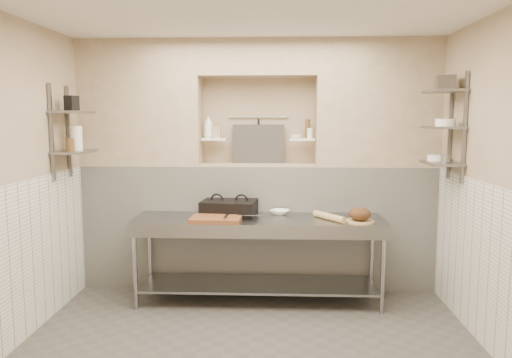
# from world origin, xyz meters

# --- Properties ---
(wall_right) EXTENTS (0.10, 3.90, 2.80)m
(wall_right) POSITION_xyz_m (2.05, 0.00, 1.40)
(wall_right) COLOR tan
(wall_right) RESTS_ON ground
(wall_back) EXTENTS (4.00, 0.10, 2.80)m
(wall_back) POSITION_xyz_m (0.00, 2.00, 1.40)
(wall_back) COLOR tan
(wall_back) RESTS_ON ground
(wall_front) EXTENTS (4.00, 0.10, 2.80)m
(wall_front) POSITION_xyz_m (0.00, -2.00, 1.40)
(wall_front) COLOR tan
(wall_front) RESTS_ON ground
(backwall_lower) EXTENTS (4.00, 0.40, 1.40)m
(backwall_lower) POSITION_xyz_m (0.00, 1.75, 0.70)
(backwall_lower) COLOR silver
(backwall_lower) RESTS_ON floor
(alcove_sill) EXTENTS (1.30, 0.40, 0.02)m
(alcove_sill) POSITION_xyz_m (0.00, 1.75, 1.41)
(alcove_sill) COLOR tan
(alcove_sill) RESTS_ON backwall_lower
(backwall_pillar_left) EXTENTS (1.35, 0.40, 1.40)m
(backwall_pillar_left) POSITION_xyz_m (-1.33, 1.75, 2.10)
(backwall_pillar_left) COLOR tan
(backwall_pillar_left) RESTS_ON backwall_lower
(backwall_pillar_right) EXTENTS (1.35, 0.40, 1.40)m
(backwall_pillar_right) POSITION_xyz_m (1.33, 1.75, 2.10)
(backwall_pillar_right) COLOR tan
(backwall_pillar_right) RESTS_ON backwall_lower
(backwall_header) EXTENTS (1.30, 0.40, 0.40)m
(backwall_header) POSITION_xyz_m (0.00, 1.75, 2.60)
(backwall_header) COLOR tan
(backwall_header) RESTS_ON backwall_lower
(wainscot_left) EXTENTS (0.02, 3.90, 1.40)m
(wainscot_left) POSITION_xyz_m (-1.99, 0.00, 0.70)
(wainscot_left) COLOR silver
(wainscot_left) RESTS_ON floor
(wainscot_right) EXTENTS (0.02, 3.90, 1.40)m
(wainscot_right) POSITION_xyz_m (1.99, 0.00, 0.70)
(wainscot_right) COLOR silver
(wainscot_right) RESTS_ON floor
(alcove_shelf_left) EXTENTS (0.28, 0.16, 0.02)m
(alcove_shelf_left) POSITION_xyz_m (-0.50, 1.75, 1.70)
(alcove_shelf_left) COLOR white
(alcove_shelf_left) RESTS_ON backwall_lower
(alcove_shelf_right) EXTENTS (0.28, 0.16, 0.02)m
(alcove_shelf_right) POSITION_xyz_m (0.50, 1.75, 1.70)
(alcove_shelf_right) COLOR white
(alcove_shelf_right) RESTS_ON backwall_lower
(utensil_rail) EXTENTS (0.70, 0.02, 0.02)m
(utensil_rail) POSITION_xyz_m (0.00, 1.92, 1.95)
(utensil_rail) COLOR gray
(utensil_rail) RESTS_ON wall_back
(hanging_steel) EXTENTS (0.02, 0.02, 0.30)m
(hanging_steel) POSITION_xyz_m (0.00, 1.90, 1.78)
(hanging_steel) COLOR black
(hanging_steel) RESTS_ON utensil_rail
(splash_panel) EXTENTS (0.60, 0.08, 0.45)m
(splash_panel) POSITION_xyz_m (0.00, 1.85, 1.64)
(splash_panel) COLOR #383330
(splash_panel) RESTS_ON alcove_sill
(shelf_rail_left_a) EXTENTS (0.03, 0.03, 0.95)m
(shelf_rail_left_a) POSITION_xyz_m (-1.98, 1.25, 1.80)
(shelf_rail_left_a) COLOR slate
(shelf_rail_left_a) RESTS_ON wall_left
(shelf_rail_left_b) EXTENTS (0.03, 0.03, 0.95)m
(shelf_rail_left_b) POSITION_xyz_m (-1.98, 0.85, 1.80)
(shelf_rail_left_b) COLOR slate
(shelf_rail_left_b) RESTS_ON wall_left
(wall_shelf_left_lower) EXTENTS (0.30, 0.50, 0.02)m
(wall_shelf_left_lower) POSITION_xyz_m (-1.84, 1.05, 1.60)
(wall_shelf_left_lower) COLOR slate
(wall_shelf_left_lower) RESTS_ON wall_left
(wall_shelf_left_upper) EXTENTS (0.30, 0.50, 0.03)m
(wall_shelf_left_upper) POSITION_xyz_m (-1.84, 1.05, 2.00)
(wall_shelf_left_upper) COLOR slate
(wall_shelf_left_upper) RESTS_ON wall_left
(shelf_rail_right_a) EXTENTS (0.03, 0.03, 1.05)m
(shelf_rail_right_a) POSITION_xyz_m (1.98, 1.25, 1.85)
(shelf_rail_right_a) COLOR slate
(shelf_rail_right_a) RESTS_ON wall_right
(shelf_rail_right_b) EXTENTS (0.03, 0.03, 1.05)m
(shelf_rail_right_b) POSITION_xyz_m (1.98, 0.85, 1.85)
(shelf_rail_right_b) COLOR slate
(shelf_rail_right_b) RESTS_ON wall_right
(wall_shelf_right_lower) EXTENTS (0.30, 0.50, 0.02)m
(wall_shelf_right_lower) POSITION_xyz_m (1.84, 1.05, 1.50)
(wall_shelf_right_lower) COLOR slate
(wall_shelf_right_lower) RESTS_ON wall_right
(wall_shelf_right_mid) EXTENTS (0.30, 0.50, 0.02)m
(wall_shelf_right_mid) POSITION_xyz_m (1.84, 1.05, 1.85)
(wall_shelf_right_mid) COLOR slate
(wall_shelf_right_mid) RESTS_ON wall_right
(wall_shelf_right_upper) EXTENTS (0.30, 0.50, 0.03)m
(wall_shelf_right_upper) POSITION_xyz_m (1.84, 1.05, 2.20)
(wall_shelf_right_upper) COLOR slate
(wall_shelf_right_upper) RESTS_ON wall_right
(prep_table) EXTENTS (2.60, 0.70, 0.90)m
(prep_table) POSITION_xyz_m (0.03, 1.18, 0.64)
(prep_table) COLOR gray
(prep_table) RESTS_ON floor
(panini_press) EXTENTS (0.62, 0.48, 0.16)m
(panini_press) POSITION_xyz_m (-0.30, 1.38, 0.98)
(panini_press) COLOR black
(panini_press) RESTS_ON prep_table
(cutting_board) EXTENTS (0.52, 0.37, 0.05)m
(cutting_board) POSITION_xyz_m (-0.40, 1.02, 0.92)
(cutting_board) COLOR brown
(cutting_board) RESTS_ON prep_table
(knife_blade) EXTENTS (0.26, 0.04, 0.01)m
(knife_blade) POSITION_xyz_m (-0.06, 1.11, 0.95)
(knife_blade) COLOR gray
(knife_blade) RESTS_ON cutting_board
(tongs) EXTENTS (0.04, 0.27, 0.02)m
(tongs) POSITION_xyz_m (-0.29, 1.00, 0.96)
(tongs) COLOR gray
(tongs) RESTS_ON cutting_board
(mixing_bowl) EXTENTS (0.26, 0.26, 0.05)m
(mixing_bowl) POSITION_xyz_m (0.25, 1.42, 0.92)
(mixing_bowl) COLOR white
(mixing_bowl) RESTS_ON prep_table
(rolling_pin) EXTENTS (0.31, 0.40, 0.07)m
(rolling_pin) POSITION_xyz_m (0.76, 1.14, 0.93)
(rolling_pin) COLOR tan
(rolling_pin) RESTS_ON prep_table
(bread_board) EXTENTS (0.29, 0.29, 0.02)m
(bread_board) POSITION_xyz_m (1.05, 1.05, 0.91)
(bread_board) COLOR tan
(bread_board) RESTS_ON prep_table
(bread_loaf) EXTENTS (0.22, 0.22, 0.13)m
(bread_loaf) POSITION_xyz_m (1.05, 1.05, 0.98)
(bread_loaf) COLOR #4C2D19
(bread_loaf) RESTS_ON bread_board
(bottle_soap) EXTENTS (0.11, 0.11, 0.27)m
(bottle_soap) POSITION_xyz_m (-0.56, 1.74, 1.85)
(bottle_soap) COLOR white
(bottle_soap) RESTS_ON alcove_shelf_left
(jar_alcove) EXTENTS (0.09, 0.09, 0.13)m
(jar_alcove) POSITION_xyz_m (-0.47, 1.74, 1.78)
(jar_alcove) COLOR tan
(jar_alcove) RESTS_ON alcove_shelf_left
(bowl_alcove) EXTENTS (0.16, 0.16, 0.04)m
(bowl_alcove) POSITION_xyz_m (0.43, 1.73, 1.73)
(bowl_alcove) COLOR white
(bowl_alcove) RESTS_ON alcove_shelf_right
(condiment_a) EXTENTS (0.06, 0.06, 0.21)m
(condiment_a) POSITION_xyz_m (0.56, 1.78, 1.82)
(condiment_a) COLOR brown
(condiment_a) RESTS_ON alcove_shelf_right
(condiment_b) EXTENTS (0.05, 0.05, 0.21)m
(condiment_b) POSITION_xyz_m (0.56, 1.77, 1.82)
(condiment_b) COLOR brown
(condiment_b) RESTS_ON alcove_shelf_right
(condiment_c) EXTENTS (0.07, 0.07, 0.11)m
(condiment_c) POSITION_xyz_m (0.59, 1.76, 1.77)
(condiment_c) COLOR white
(condiment_c) RESTS_ON alcove_shelf_right
(jug_left) EXTENTS (0.12, 0.12, 0.25)m
(jug_left) POSITION_xyz_m (-1.84, 1.11, 1.74)
(jug_left) COLOR white
(jug_left) RESTS_ON wall_shelf_left_lower
(jar_left) EXTENTS (0.08, 0.08, 0.13)m
(jar_left) POSITION_xyz_m (-1.84, 0.95, 1.68)
(jar_left) COLOR brown
(jar_left) RESTS_ON wall_shelf_left_lower
(box_left_upper) EXTENTS (0.14, 0.14, 0.15)m
(box_left_upper) POSITION_xyz_m (-1.84, 1.04, 2.09)
(box_left_upper) COLOR black
(box_left_upper) RESTS_ON wall_shelf_left_upper
(bowl_right) EXTENTS (0.19, 0.19, 0.06)m
(bowl_right) POSITION_xyz_m (1.84, 1.19, 1.54)
(bowl_right) COLOR white
(bowl_right) RESTS_ON wall_shelf_right_lower
(canister_right) EXTENTS (0.09, 0.09, 0.09)m
(canister_right) POSITION_xyz_m (1.84, 0.94, 1.56)
(canister_right) COLOR gray
(canister_right) RESTS_ON wall_shelf_right_lower
(bowl_right_mid) EXTENTS (0.19, 0.19, 0.07)m
(bowl_right_mid) POSITION_xyz_m (1.84, 0.98, 1.90)
(bowl_right_mid) COLOR white
(bowl_right_mid) RESTS_ON wall_shelf_right_mid
(basket_right) EXTENTS (0.21, 0.24, 0.14)m
(basket_right) POSITION_xyz_m (1.84, 1.05, 2.28)
(basket_right) COLOR gray
(basket_right) RESTS_ON wall_shelf_right_upper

